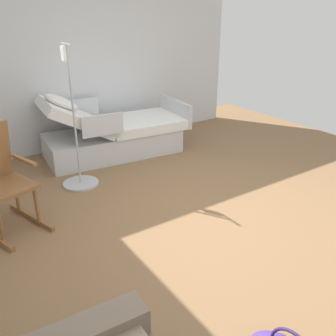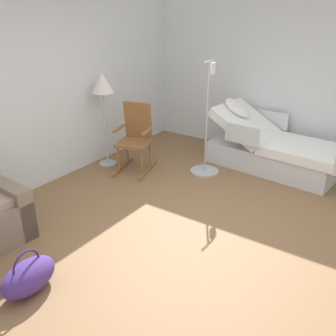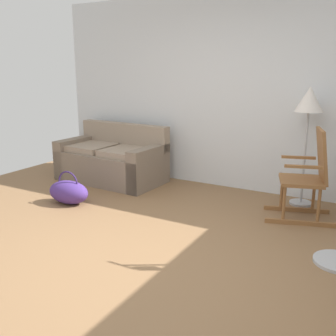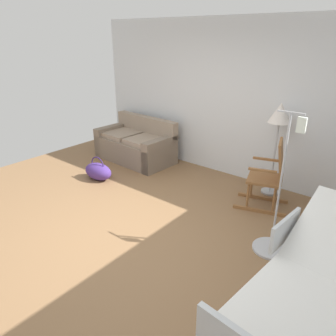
{
  "view_description": "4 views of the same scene",
  "coord_description": "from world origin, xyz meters",
  "px_view_note": "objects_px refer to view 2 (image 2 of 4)",
  "views": [
    {
      "loc": [
        -2.51,
        2.2,
        2.05
      ],
      "look_at": [
        0.18,
        0.38,
        0.62
      ],
      "focal_mm": 39.43,
      "sensor_mm": 36.0,
      "label": 1
    },
    {
      "loc": [
        -3.25,
        -1.79,
        2.44
      ],
      "look_at": [
        -0.17,
        0.31,
        0.8
      ],
      "focal_mm": 40.67,
      "sensor_mm": 36.0,
      "label": 2
    },
    {
      "loc": [
        1.77,
        -2.74,
        1.7
      ],
      "look_at": [
        -0.17,
        0.71,
        0.68
      ],
      "focal_mm": 42.0,
      "sensor_mm": 36.0,
      "label": 3
    },
    {
      "loc": [
        2.58,
        -2.47,
        2.4
      ],
      "look_at": [
        -0.0,
        0.71,
        0.69
      ],
      "focal_mm": 34.17,
      "sensor_mm": 36.0,
      "label": 4
    }
  ],
  "objects_px": {
    "hospital_bed": "(274,150)",
    "duffel_bag": "(29,277)",
    "iv_pole": "(205,157)",
    "rocking_chair": "(136,138)",
    "floor_lamp": "(103,89)"
  },
  "relations": [
    {
      "from": "iv_pole",
      "to": "rocking_chair",
      "type": "bearing_deg",
      "value": 116.7
    },
    {
      "from": "hospital_bed",
      "to": "floor_lamp",
      "type": "relative_size",
      "value": 1.45
    },
    {
      "from": "rocking_chair",
      "to": "floor_lamp",
      "type": "height_order",
      "value": "floor_lamp"
    },
    {
      "from": "rocking_chair",
      "to": "floor_lamp",
      "type": "distance_m",
      "value": 0.88
    },
    {
      "from": "floor_lamp",
      "to": "duffel_bag",
      "type": "relative_size",
      "value": 2.54
    },
    {
      "from": "duffel_bag",
      "to": "iv_pole",
      "type": "distance_m",
      "value": 3.23
    },
    {
      "from": "rocking_chair",
      "to": "duffel_bag",
      "type": "distance_m",
      "value": 2.93
    },
    {
      "from": "duffel_bag",
      "to": "iv_pole",
      "type": "height_order",
      "value": "iv_pole"
    },
    {
      "from": "hospital_bed",
      "to": "duffel_bag",
      "type": "bearing_deg",
      "value": 168.04
    },
    {
      "from": "hospital_bed",
      "to": "duffel_bag",
      "type": "distance_m",
      "value": 4.05
    },
    {
      "from": "hospital_bed",
      "to": "rocking_chair",
      "type": "bearing_deg",
      "value": 124.13
    },
    {
      "from": "hospital_bed",
      "to": "duffel_bag",
      "type": "height_order",
      "value": "hospital_bed"
    },
    {
      "from": "rocking_chair",
      "to": "floor_lamp",
      "type": "relative_size",
      "value": 0.71
    },
    {
      "from": "rocking_chair",
      "to": "duffel_bag",
      "type": "xyz_separation_m",
      "value": [
        -2.75,
        -0.95,
        -0.35
      ]
    },
    {
      "from": "rocking_chair",
      "to": "iv_pole",
      "type": "xyz_separation_m",
      "value": [
        0.49,
        -0.97,
        -0.25
      ]
    }
  ]
}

